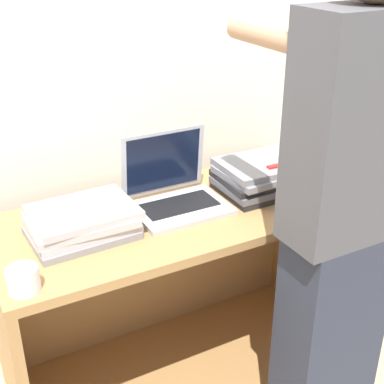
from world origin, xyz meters
name	(u,v)px	position (x,y,z in m)	size (l,w,h in m)	color
wall_back	(134,81)	(0.00, 0.73, 1.20)	(8.00, 0.05, 2.40)	silver
cart	(173,284)	(0.00, 0.39, 0.39)	(1.44, 0.62, 0.79)	#A87A47
laptop_open	(175,193)	(0.00, 0.36, 0.85)	(0.35, 0.30, 0.28)	#B7B7BC
laptop_stack_left	(82,222)	(-0.39, 0.31, 0.84)	(0.38, 0.28, 0.10)	gray
laptop_stack_right	(263,176)	(0.38, 0.31, 0.85)	(0.37, 0.29, 0.13)	#232326
person	(342,220)	(0.30, -0.23, 0.93)	(0.40, 0.54, 1.82)	#2D3342
mug	(23,280)	(-0.64, 0.08, 0.83)	(0.10, 0.10, 0.08)	white
inventory_tag	(274,166)	(0.38, 0.25, 0.92)	(0.06, 0.02, 0.01)	red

